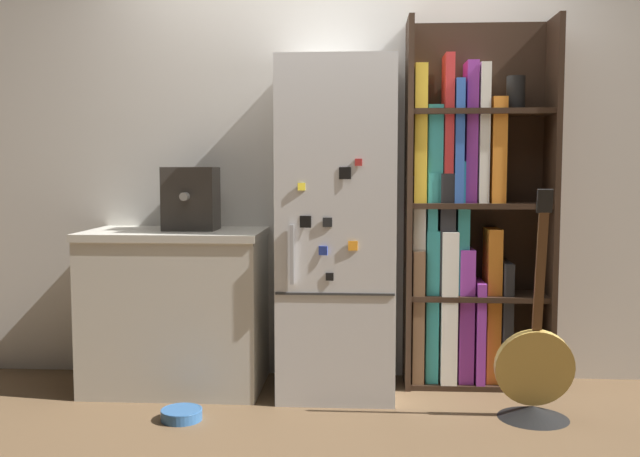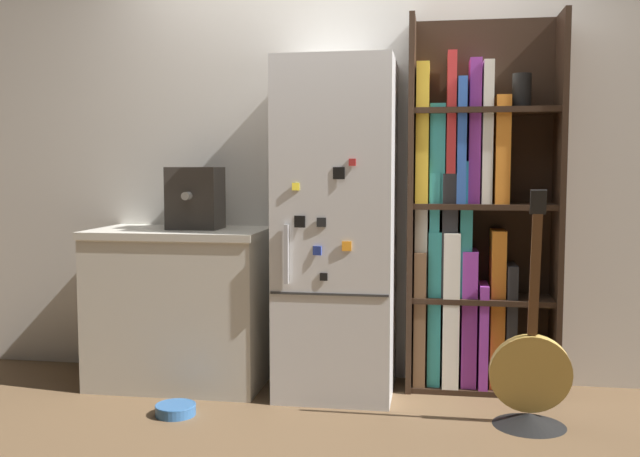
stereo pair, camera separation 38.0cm
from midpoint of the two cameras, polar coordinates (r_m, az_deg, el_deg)
name	(u,v)px [view 2 (the right image)]	position (r m, az deg, el deg)	size (l,w,h in m)	color
ground_plane	(333,399)	(3.88, 3.92, -13.52)	(16.00, 16.00, 0.00)	brown
wall_back	(345,154)	(4.15, 4.63, 5.93)	(8.00, 0.05, 2.60)	silver
refrigerator	(337,229)	(3.84, 4.21, -0.03)	(0.61, 0.62, 1.79)	silver
bookshelf	(468,229)	(4.02, 14.43, -0.06)	(0.81, 0.31, 2.03)	black
kitchen_counter	(181,306)	(4.09, -8.45, -6.19)	(0.97, 0.60, 0.88)	beige
espresso_machine	(195,198)	(4.02, -7.29, 2.43)	(0.28, 0.28, 0.35)	#38332D
guitar	(530,391)	(3.65, 19.42, -12.24)	(0.38, 0.35, 1.13)	black
pet_bowl	(176,409)	(3.67, -8.51, -14.14)	(0.20, 0.20, 0.05)	#3366A5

